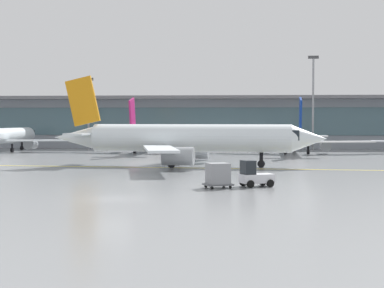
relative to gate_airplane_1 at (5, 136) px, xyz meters
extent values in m
plane|color=gray|center=(30.12, -59.90, -2.54)|extent=(400.00, 400.00, 0.00)
cube|color=yellow|center=(33.04, -32.41, -2.53)|extent=(109.58, 10.34, 0.01)
cube|color=#8C939E|center=(30.12, 18.37, 1.96)|extent=(174.63, 8.00, 9.00)
cube|color=slate|center=(30.12, 14.29, 2.41)|extent=(167.65, 0.16, 5.04)
cube|color=slate|center=(30.12, 16.87, 6.76)|extent=(181.62, 11.00, 0.60)
cylinder|color=white|center=(0.02, 0.33, 0.08)|extent=(3.74, 18.45, 2.54)
cone|color=white|center=(0.72, 10.99, 0.08)|extent=(2.61, 3.21, 2.42)
cube|color=black|center=(0.59, 8.96, 0.40)|extent=(2.13, 2.42, 0.89)
cube|color=white|center=(6.42, -1.59, -0.62)|extent=(10.75, 4.57, 0.21)
cylinder|color=#999EA3|center=(4.40, -0.34, -1.32)|extent=(1.75, 2.79, 1.57)
cylinder|color=black|center=(0.44, 6.73, -1.86)|extent=(0.33, 0.33, 1.35)
cylinder|color=black|center=(0.44, 6.73, -2.20)|extent=(0.45, 0.70, 0.67)
cylinder|color=black|center=(1.64, -1.28, -1.86)|extent=(0.33, 0.33, 1.35)
cylinder|color=black|center=(1.64, -1.28, -2.20)|extent=(0.45, 0.70, 0.67)
cylinder|color=white|center=(23.74, -1.25, 0.08)|extent=(3.66, 18.44, 2.54)
cone|color=white|center=(24.39, 9.42, 0.08)|extent=(2.60, 3.20, 2.42)
cube|color=black|center=(24.26, 7.39, 0.40)|extent=(2.12, 2.41, 0.89)
cone|color=white|center=(23.05, -12.42, 0.08)|extent=(2.41, 4.20, 2.16)
cube|color=white|center=(17.15, -2.34, -0.62)|extent=(10.68, 5.76, 0.21)
cylinder|color=#999EA3|center=(19.31, -1.35, -1.32)|extent=(1.73, 2.79, 1.57)
cube|color=white|center=(30.14, -3.14, -0.62)|extent=(10.75, 4.61, 0.21)
cylinder|color=#999EA3|center=(28.12, -1.89, -1.32)|extent=(1.73, 2.79, 1.57)
cube|color=#B21E66|center=(23.10, -11.61, 3.53)|extent=(0.48, 3.44, 4.79)
cube|color=white|center=(21.25, -11.20, 0.46)|extent=(3.84, 2.02, 0.18)
cube|color=white|center=(24.99, -11.42, 0.46)|extent=(3.84, 2.02, 0.18)
cylinder|color=black|center=(24.13, 5.15, -1.86)|extent=(0.33, 0.33, 1.35)
cylinder|color=black|center=(24.13, 5.15, -2.20)|extent=(0.45, 0.70, 0.67)
cylinder|color=black|center=(21.93, -2.64, -1.86)|extent=(0.33, 0.33, 1.35)
cylinder|color=black|center=(21.93, -2.64, -2.20)|extent=(0.45, 0.70, 0.67)
cylinder|color=black|center=(25.36, -2.85, -1.86)|extent=(0.33, 0.33, 1.35)
cylinder|color=black|center=(25.36, -2.85, -2.20)|extent=(0.45, 0.70, 0.67)
cylinder|color=white|center=(47.17, -2.21, 0.08)|extent=(3.13, 18.39, 2.54)
cone|color=white|center=(47.51, 8.47, 0.08)|extent=(2.51, 3.13, 2.42)
cube|color=black|center=(47.45, 6.44, 0.40)|extent=(2.06, 2.35, 0.89)
cone|color=white|center=(46.81, -13.40, 0.08)|extent=(2.29, 4.14, 2.16)
cube|color=white|center=(40.61, -3.50, -0.62)|extent=(10.71, 5.50, 0.21)
cylinder|color=#999EA3|center=(42.74, -2.44, -1.32)|extent=(1.66, 2.74, 1.57)
cube|color=white|center=(53.63, -3.92, -0.62)|extent=(10.75, 4.89, 0.21)
cylinder|color=#999EA3|center=(51.57, -2.73, -1.32)|extent=(1.66, 2.74, 1.57)
cube|color=navy|center=(46.83, -12.59, 3.53)|extent=(0.38, 3.44, 4.79)
cube|color=white|center=(44.97, -12.23, 0.46)|extent=(3.80, 1.92, 0.18)
cube|color=white|center=(48.71, -12.35, 0.46)|extent=(3.80, 1.92, 0.18)
cylinder|color=black|center=(47.38, 4.20, -1.86)|extent=(0.33, 0.33, 1.35)
cylinder|color=black|center=(47.38, 4.20, -2.20)|extent=(0.43, 0.69, 0.67)
cylinder|color=black|center=(45.40, -3.65, -1.86)|extent=(0.33, 0.33, 1.35)
cylinder|color=black|center=(45.40, -3.65, -2.20)|extent=(0.43, 0.69, 0.67)
cylinder|color=black|center=(48.84, -3.76, -1.86)|extent=(0.33, 0.33, 1.35)
cylinder|color=black|center=(48.84, -3.76, -2.20)|extent=(0.43, 0.69, 0.67)
cylinder|color=white|center=(33.04, -30.41, 0.68)|extent=(22.65, 5.14, 3.12)
cone|color=white|center=(46.09, -31.60, 0.68)|extent=(4.00, 3.29, 2.96)
cube|color=black|center=(43.60, -31.37, 1.07)|extent=(3.02, 2.68, 1.09)
cone|color=white|center=(19.37, -29.16, 0.68)|extent=(5.21, 3.09, 2.65)
cube|color=white|center=(31.93, -22.29, -0.18)|extent=(7.39, 13.04, 0.26)
cylinder|color=#999EA3|center=(33.07, -24.98, -1.05)|extent=(3.46, 2.22, 1.93)
cube|color=white|center=(30.49, -38.19, -0.18)|extent=(5.30, 13.17, 0.26)
cylinder|color=#999EA3|center=(32.09, -35.76, -1.05)|extent=(3.46, 2.22, 1.93)
cube|color=orange|center=(20.36, -29.26, 4.90)|extent=(4.22, 0.71, 5.87)
cube|color=white|center=(20.93, -27.00, 1.14)|extent=(2.61, 4.77, 0.22)
cube|color=white|center=(20.52, -31.57, 1.14)|extent=(2.61, 4.77, 0.22)
cylinder|color=black|center=(40.87, -31.12, -1.71)|extent=(0.40, 0.40, 1.65)
cylinder|color=black|center=(40.87, -31.12, -2.12)|extent=(0.87, 0.58, 0.83)
cylinder|color=black|center=(31.40, -28.14, -1.71)|extent=(0.40, 0.40, 1.65)
cylinder|color=black|center=(31.40, -28.14, -2.12)|extent=(0.87, 0.58, 0.83)
cylinder|color=black|center=(31.02, -32.35, -1.71)|extent=(0.40, 0.40, 1.65)
cylinder|color=black|center=(31.02, -32.35, -2.12)|extent=(0.87, 0.58, 0.83)
cube|color=silver|center=(39.88, -51.30, -1.89)|extent=(2.94, 2.30, 0.70)
cube|color=#1E2328|center=(39.19, -51.59, -0.99)|extent=(1.31, 1.49, 1.10)
cylinder|color=black|center=(40.39, -50.32, -2.24)|extent=(0.64, 0.44, 0.60)
cylinder|color=black|center=(40.94, -51.61, -2.24)|extent=(0.64, 0.44, 0.60)
cylinder|color=black|center=(38.83, -50.98, -2.24)|extent=(0.64, 0.44, 0.60)
cylinder|color=black|center=(39.37, -52.27, -2.24)|extent=(0.64, 0.44, 0.60)
cube|color=#595B60|center=(36.86, -52.57, -2.26)|extent=(2.56, 2.29, 0.12)
cube|color=gray|center=(36.86, -52.57, -1.40)|extent=(2.06, 2.00, 1.60)
cylinder|color=black|center=(37.28, -51.64, -2.43)|extent=(0.24, 0.18, 0.22)
cylinder|color=black|center=(37.82, -52.93, -2.43)|extent=(0.24, 0.18, 0.22)
cylinder|color=black|center=(35.90, -52.22, -2.43)|extent=(0.24, 0.18, 0.22)
cylinder|color=black|center=(36.44, -53.51, -2.43)|extent=(0.24, 0.18, 0.22)
cylinder|color=gray|center=(11.53, 9.94, 3.56)|extent=(0.36, 0.36, 12.20)
cube|color=#3F3F42|center=(11.53, 9.94, 9.91)|extent=(1.80, 0.30, 0.50)
cylinder|color=gray|center=(50.98, 9.30, 5.33)|extent=(0.36, 0.36, 15.74)
cube|color=#3F3F42|center=(50.98, 9.30, 13.45)|extent=(1.80, 0.30, 0.50)
camera|label=1|loc=(38.64, -101.89, 2.80)|focal=59.72mm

